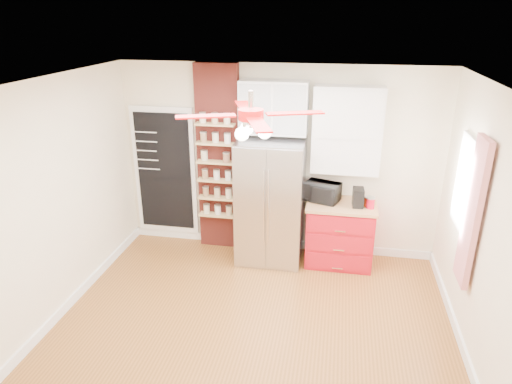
% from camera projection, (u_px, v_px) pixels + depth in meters
% --- Properties ---
extents(floor, '(4.50, 4.50, 0.00)m').
position_uv_depth(floor, '(252.00, 329.00, 5.12)').
color(floor, brown).
rests_on(floor, ground).
extents(ceiling, '(4.50, 4.50, 0.00)m').
position_uv_depth(ceiling, '(251.00, 85.00, 4.13)').
color(ceiling, white).
rests_on(ceiling, wall_back).
extents(wall_back, '(4.50, 0.02, 2.70)m').
position_uv_depth(wall_back, '(278.00, 161.00, 6.46)').
color(wall_back, beige).
rests_on(wall_back, floor).
extents(wall_front, '(4.50, 0.02, 2.70)m').
position_uv_depth(wall_front, '(189.00, 356.00, 2.80)').
color(wall_front, beige).
rests_on(wall_front, floor).
extents(wall_left, '(0.02, 4.00, 2.70)m').
position_uv_depth(wall_left, '(51.00, 204.00, 5.01)').
color(wall_left, beige).
rests_on(wall_left, floor).
extents(wall_right, '(0.02, 4.00, 2.70)m').
position_uv_depth(wall_right, '(488.00, 239.00, 4.25)').
color(wall_right, beige).
rests_on(wall_right, floor).
extents(chalkboard, '(0.95, 0.05, 1.95)m').
position_uv_depth(chalkboard, '(165.00, 172.00, 6.80)').
color(chalkboard, white).
rests_on(chalkboard, wall_back).
extents(brick_pillar, '(0.60, 0.16, 2.70)m').
position_uv_depth(brick_pillar, '(219.00, 160.00, 6.53)').
color(brick_pillar, maroon).
rests_on(brick_pillar, floor).
extents(fridge, '(0.90, 0.70, 1.75)m').
position_uv_depth(fridge, '(270.00, 202.00, 6.30)').
color(fridge, '#B6B5BA').
rests_on(fridge, floor).
extents(upper_glass_cabinet, '(0.90, 0.35, 0.70)m').
position_uv_depth(upper_glass_cabinet, '(274.00, 107.00, 6.01)').
color(upper_glass_cabinet, white).
rests_on(upper_glass_cabinet, wall_back).
extents(red_cabinet, '(0.94, 0.64, 0.90)m').
position_uv_depth(red_cabinet, '(339.00, 233.00, 6.34)').
color(red_cabinet, '#AC0F1C').
rests_on(red_cabinet, floor).
extents(upper_shelf_unit, '(0.90, 0.30, 1.15)m').
position_uv_depth(upper_shelf_unit, '(347.00, 130.00, 5.97)').
color(upper_shelf_unit, white).
rests_on(upper_shelf_unit, wall_back).
extents(window, '(0.04, 0.75, 1.05)m').
position_uv_depth(window, '(466.00, 185.00, 5.00)').
color(window, white).
rests_on(window, wall_right).
extents(curtain, '(0.06, 0.40, 1.55)m').
position_uv_depth(curtain, '(472.00, 213.00, 4.54)').
color(curtain, red).
rests_on(curtain, wall_right).
extents(ceiling_fan, '(1.40, 1.40, 0.44)m').
position_uv_depth(ceiling_fan, '(251.00, 115.00, 4.24)').
color(ceiling_fan, silver).
rests_on(ceiling_fan, ceiling).
extents(toaster_oven, '(0.54, 0.45, 0.26)m').
position_uv_depth(toaster_oven, '(322.00, 192.00, 6.23)').
color(toaster_oven, black).
rests_on(toaster_oven, red_cabinet).
extents(coffee_maker, '(0.15, 0.22, 0.25)m').
position_uv_depth(coffee_maker, '(358.00, 197.00, 6.06)').
color(coffee_maker, black).
rests_on(coffee_maker, red_cabinet).
extents(canister_left, '(0.13, 0.13, 0.14)m').
position_uv_depth(canister_left, '(370.00, 203.00, 6.01)').
color(canister_left, red).
rests_on(canister_left, red_cabinet).
extents(canister_right, '(0.13, 0.13, 0.13)m').
position_uv_depth(canister_right, '(368.00, 202.00, 6.07)').
color(canister_right, red).
rests_on(canister_right, red_cabinet).
extents(pantry_jar_oats, '(0.13, 0.13, 0.13)m').
position_uv_depth(pantry_jar_oats, '(204.00, 155.00, 6.42)').
color(pantry_jar_oats, '#C3B995').
rests_on(pantry_jar_oats, brick_pillar).
extents(pantry_jar_beans, '(0.12, 0.12, 0.13)m').
position_uv_depth(pantry_jar_beans, '(227.00, 158.00, 6.32)').
color(pantry_jar_beans, '#8D6247').
rests_on(pantry_jar_beans, brick_pillar).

